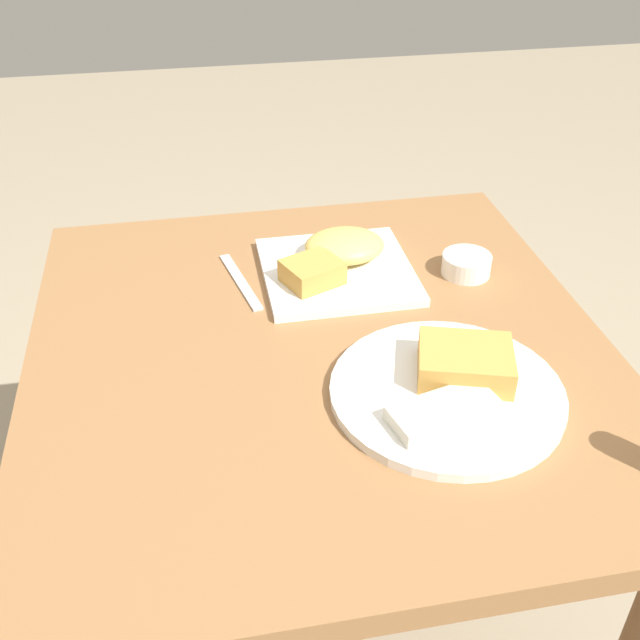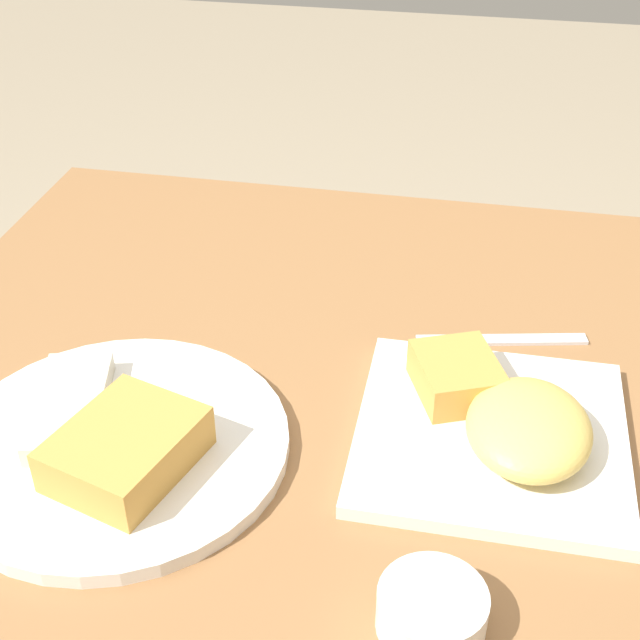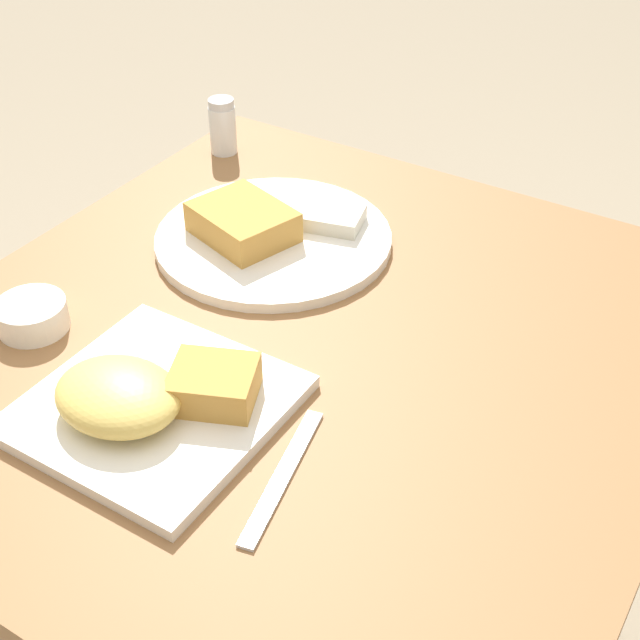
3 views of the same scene
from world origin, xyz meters
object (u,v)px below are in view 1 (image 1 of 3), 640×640
object	(u,v)px
plate_square_near	(337,261)
butter_knife	(240,281)
sauce_ramekin	(466,264)
plate_oval_far	(451,387)

from	to	relation	value
plate_square_near	butter_knife	distance (m)	0.16
plate_square_near	butter_knife	xyz separation A→B (m)	(0.16, 0.00, -0.02)
sauce_ramekin	plate_oval_far	bearing A→B (deg)	66.61
plate_square_near	sauce_ramekin	xyz separation A→B (m)	(-0.21, 0.04, -0.00)
plate_square_near	butter_knife	size ratio (longest dim) A/B	1.35
butter_knife	sauce_ramekin	bearing A→B (deg)	71.49
plate_square_near	plate_oval_far	distance (m)	0.34
plate_oval_far	sauce_ramekin	size ratio (longest dim) A/B	3.82
butter_knife	plate_square_near	bearing A→B (deg)	78.09
plate_oval_far	butter_knife	world-z (taller)	plate_oval_far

